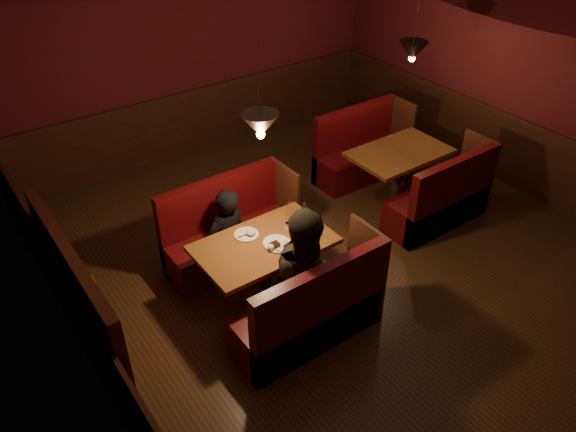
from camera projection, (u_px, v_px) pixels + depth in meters
room at (332, 191)px, 5.90m from camera, size 6.02×7.02×2.92m
main_table at (266, 255)px, 5.79m from camera, size 1.39×0.84×0.97m
main_bench_far at (229, 236)px, 6.46m from camera, size 1.53×0.55×1.04m
main_bench_near at (313, 316)px, 5.41m from camera, size 1.53×0.55×1.04m
second_table at (398, 164)px, 7.41m from camera, size 1.29×0.82×0.73m
second_bench_far at (360, 154)px, 8.06m from camera, size 1.43×0.53×1.02m
second_bench_near at (442, 203)px, 7.04m from camera, size 1.43×0.53×1.02m
diner_a at (226, 219)px, 6.07m from camera, size 0.56×0.40×1.43m
diner_b at (309, 259)px, 5.27m from camera, size 0.88×0.71×1.74m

